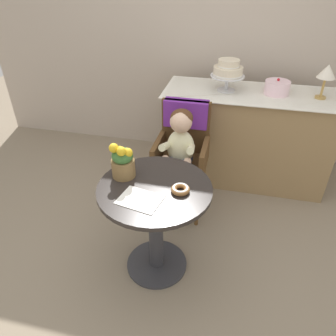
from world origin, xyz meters
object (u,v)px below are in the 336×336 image
Objects in this scene: wicker_chair at (183,141)px; tiered_cake_stand at (228,70)px; cafe_table at (155,213)px; seated_child at (180,146)px; flower_vase at (123,161)px; table_lamp at (327,73)px; donut_front at (180,189)px; round_layer_cake at (277,87)px.

tiered_cake_stand is at bearing 55.97° from wicker_chair.
cafe_table is 0.75× the size of wicker_chair.
wicker_chair is at bearing 87.14° from cafe_table.
seated_child reaches higher than wicker_chair.
flower_vase is (-0.26, -0.53, 0.15)m from seated_child.
flower_vase is 0.85× the size of table_lamp.
tiered_cake_stand reaches higher than wicker_chair.
seated_child is 3.00× the size of flower_vase.
flower_vase reaches higher than donut_front.
tiered_cake_stand is at bearing 179.67° from table_lamp.
table_lamp is at bearing -3.29° from round_layer_cake.
round_layer_cake is 0.40m from table_lamp.
flower_vase is 1.59m from round_layer_cake.
round_layer_cake is at bearing 60.29° from cafe_table.
flower_vase reaches higher than cafe_table.
wicker_chair is at bearing -117.59° from tiered_cake_stand.
donut_front is 1.47m from round_layer_cake.
donut_front reaches higher than cafe_table.
seated_child is at bearing 101.49° from donut_front.
table_lamp reaches higher than donut_front.
flower_vase is at bearing -116.14° from seated_child.
table_lamp is at bearing -0.33° from tiered_cake_stand.
wicker_chair is (0.04, 0.76, 0.13)m from cafe_table.
round_layer_cake is at bearing 66.16° from donut_front.
tiered_cake_stand is at bearing 83.29° from donut_front.
round_layer_cake is at bearing 31.35° from wicker_chair.
cafe_table is at bearing -99.30° from wicker_chair.
round_layer_cake is at bearing 44.83° from seated_child.
cafe_table is at bearing -17.93° from flower_vase.
tiered_cake_stand reaches higher than seated_child.
round_layer_cake is at bearing 51.89° from flower_vase.
round_layer_cake is at bearing 2.14° from tiered_cake_stand.
tiered_cake_stand reaches higher than round_layer_cake.
table_lamp is (0.36, -0.02, 0.16)m from round_layer_cake.
flower_vase is at bearing -117.26° from wicker_chair.
tiered_cake_stand is (0.32, 1.30, 0.57)m from cafe_table.
donut_front is at bearing -78.51° from seated_child.
round_layer_cake is (0.98, 1.24, 0.12)m from flower_vase.
seated_child is 2.55× the size of table_lamp.
cafe_table is 6.29× the size of donut_front.
tiered_cake_stand is 1.40× the size of round_layer_cake.
cafe_table is 0.99× the size of seated_child.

